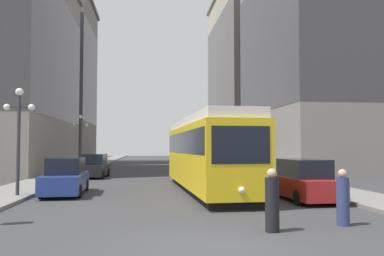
{
  "coord_description": "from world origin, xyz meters",
  "views": [
    {
      "loc": [
        -1.45,
        -9.26,
        2.36
      ],
      "look_at": [
        0.51,
        7.86,
        3.2
      ],
      "focal_mm": 36.91,
      "sensor_mm": 36.0,
      "label": 1
    }
  ],
  "objects_px": {
    "streetcar": "(206,152)",
    "parked_car_left_mid": "(95,167)",
    "parked_car_left_near": "(66,177)",
    "pedestrian_crossing_far": "(343,199)",
    "parked_car_right_far": "(303,181)",
    "lamp_post_left_far": "(80,134)",
    "lamp_post_left_near": "(19,124)",
    "transit_bus": "(213,151)",
    "pedestrian_crossing_near": "(272,202)"
  },
  "relations": [
    {
      "from": "parked_car_left_near",
      "to": "pedestrian_crossing_near",
      "type": "xyz_separation_m",
      "value": [
        7.52,
        -9.62,
        -0.02
      ]
    },
    {
      "from": "parked_car_left_mid",
      "to": "pedestrian_crossing_near",
      "type": "relative_size",
      "value": 2.58
    },
    {
      "from": "pedestrian_crossing_near",
      "to": "pedestrian_crossing_far",
      "type": "distance_m",
      "value": 2.47
    },
    {
      "from": "parked_car_left_near",
      "to": "lamp_post_left_near",
      "type": "height_order",
      "value": "lamp_post_left_near"
    },
    {
      "from": "parked_car_left_near",
      "to": "lamp_post_left_far",
      "type": "height_order",
      "value": "lamp_post_left_far"
    },
    {
      "from": "transit_bus",
      "to": "pedestrian_crossing_near",
      "type": "relative_size",
      "value": 6.42
    },
    {
      "from": "pedestrian_crossing_far",
      "to": "parked_car_left_near",
      "type": "bearing_deg",
      "value": 124.59
    },
    {
      "from": "transit_bus",
      "to": "pedestrian_crossing_near",
      "type": "xyz_separation_m",
      "value": [
        -2.78,
        -26.57,
        -1.13
      ]
    },
    {
      "from": "pedestrian_crossing_far",
      "to": "lamp_post_left_far",
      "type": "height_order",
      "value": "lamp_post_left_far"
    },
    {
      "from": "streetcar",
      "to": "lamp_post_left_far",
      "type": "height_order",
      "value": "lamp_post_left_far"
    },
    {
      "from": "parked_car_left_mid",
      "to": "pedestrian_crossing_near",
      "type": "bearing_deg",
      "value": -66.98
    },
    {
      "from": "parked_car_left_mid",
      "to": "streetcar",
      "type": "bearing_deg",
      "value": -52.71
    },
    {
      "from": "parked_car_left_near",
      "to": "lamp_post_left_far",
      "type": "xyz_separation_m",
      "value": [
        -1.9,
        15.61,
        2.67
      ]
    },
    {
      "from": "streetcar",
      "to": "transit_bus",
      "type": "bearing_deg",
      "value": 76.85
    },
    {
      "from": "parked_car_right_far",
      "to": "lamp_post_left_far",
      "type": "distance_m",
      "value": 23.09
    },
    {
      "from": "streetcar",
      "to": "parked_car_left_mid",
      "type": "bearing_deg",
      "value": 121.99
    },
    {
      "from": "pedestrian_crossing_far",
      "to": "lamp_post_left_far",
      "type": "relative_size",
      "value": 0.33
    },
    {
      "from": "parked_car_left_mid",
      "to": "lamp_post_left_near",
      "type": "height_order",
      "value": "lamp_post_left_near"
    },
    {
      "from": "streetcar",
      "to": "parked_car_left_mid",
      "type": "xyz_separation_m",
      "value": [
        -7.16,
        10.45,
        -1.26
      ]
    },
    {
      "from": "streetcar",
      "to": "pedestrian_crossing_far",
      "type": "height_order",
      "value": "streetcar"
    },
    {
      "from": "transit_bus",
      "to": "pedestrian_crossing_near",
      "type": "bearing_deg",
      "value": -97.91
    },
    {
      "from": "streetcar",
      "to": "lamp_post_left_near",
      "type": "distance_m",
      "value": 9.32
    },
    {
      "from": "parked_car_left_mid",
      "to": "lamp_post_left_far",
      "type": "relative_size",
      "value": 0.9
    },
    {
      "from": "pedestrian_crossing_far",
      "to": "lamp_post_left_far",
      "type": "bearing_deg",
      "value": 102.5
    },
    {
      "from": "parked_car_left_mid",
      "to": "parked_car_right_far",
      "type": "relative_size",
      "value": 0.94
    },
    {
      "from": "parked_car_left_near",
      "to": "parked_car_left_mid",
      "type": "xyz_separation_m",
      "value": [
        0.0,
        10.86,
        -0.0
      ]
    },
    {
      "from": "parked_car_left_near",
      "to": "pedestrian_crossing_far",
      "type": "height_order",
      "value": "parked_car_left_near"
    },
    {
      "from": "streetcar",
      "to": "pedestrian_crossing_near",
      "type": "distance_m",
      "value": 10.12
    },
    {
      "from": "parked_car_left_near",
      "to": "lamp_post_left_far",
      "type": "relative_size",
      "value": 0.98
    },
    {
      "from": "pedestrian_crossing_near",
      "to": "parked_car_left_mid",
      "type": "bearing_deg",
      "value": -168.55
    },
    {
      "from": "pedestrian_crossing_far",
      "to": "lamp_post_left_near",
      "type": "relative_size",
      "value": 0.34
    },
    {
      "from": "streetcar",
      "to": "parked_car_right_far",
      "type": "bearing_deg",
      "value": -47.43
    },
    {
      "from": "parked_car_right_far",
      "to": "pedestrian_crossing_near",
      "type": "xyz_separation_m",
      "value": [
        -3.44,
        -6.23,
        -0.02
      ]
    },
    {
      "from": "lamp_post_left_far",
      "to": "pedestrian_crossing_far",
      "type": "bearing_deg",
      "value": -64.38
    },
    {
      "from": "parked_car_left_mid",
      "to": "parked_car_right_far",
      "type": "bearing_deg",
      "value": -49.56
    },
    {
      "from": "transit_bus",
      "to": "pedestrian_crossing_near",
      "type": "height_order",
      "value": "transit_bus"
    },
    {
      "from": "parked_car_right_far",
      "to": "lamp_post_left_far",
      "type": "bearing_deg",
      "value": -57.2
    },
    {
      "from": "streetcar",
      "to": "lamp_post_left_far",
      "type": "bearing_deg",
      "value": 118.37
    },
    {
      "from": "streetcar",
      "to": "lamp_post_left_near",
      "type": "xyz_separation_m",
      "value": [
        -9.06,
        -1.73,
        1.35
      ]
    },
    {
      "from": "parked_car_right_far",
      "to": "pedestrian_crossing_near",
      "type": "relative_size",
      "value": 2.74
    },
    {
      "from": "parked_car_right_far",
      "to": "pedestrian_crossing_far",
      "type": "distance_m",
      "value": 5.73
    },
    {
      "from": "parked_car_left_near",
      "to": "lamp_post_left_near",
      "type": "distance_m",
      "value": 3.48
    },
    {
      "from": "transit_bus",
      "to": "pedestrian_crossing_far",
      "type": "height_order",
      "value": "transit_bus"
    },
    {
      "from": "transit_bus",
      "to": "parked_car_left_near",
      "type": "height_order",
      "value": "transit_bus"
    },
    {
      "from": "lamp_post_left_far",
      "to": "parked_car_left_near",
      "type": "bearing_deg",
      "value": -83.07
    },
    {
      "from": "pedestrian_crossing_near",
      "to": "transit_bus",
      "type": "bearing_deg",
      "value": 165.33
    },
    {
      "from": "parked_car_left_near",
      "to": "streetcar",
      "type": "bearing_deg",
      "value": 0.71
    },
    {
      "from": "transit_bus",
      "to": "lamp_post_left_far",
      "type": "relative_size",
      "value": 2.23
    },
    {
      "from": "pedestrian_crossing_far",
      "to": "transit_bus",
      "type": "bearing_deg",
      "value": 76.04
    },
    {
      "from": "pedestrian_crossing_far",
      "to": "lamp_post_left_far",
      "type": "distance_m",
      "value": 27.45
    }
  ]
}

